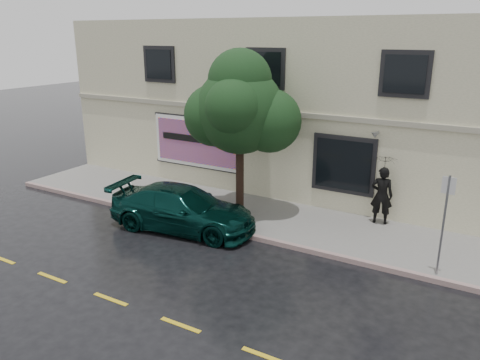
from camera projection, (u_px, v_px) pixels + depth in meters
The scene contains 12 objects.
ground at pixel (191, 247), 14.74m from camera, with size 90.00×90.00×0.00m, color black.
sidewalk at pixel (242, 212), 17.40m from camera, with size 20.00×3.50×0.15m, color gray.
curb at pixel (217, 229), 15.95m from camera, with size 20.00×0.18×0.16m, color gray.
road_marking at pixel (111, 299), 11.84m from camera, with size 19.00×0.12×0.01m, color gold.
building at pixel (305, 101), 21.12m from camera, with size 20.00×8.12×7.00m.
billboard at pixel (196, 142), 19.71m from camera, with size 4.30×0.16×2.20m.
car at pixel (183, 209), 15.91m from camera, with size 2.25×5.10×1.49m, color #072A26.
pedestrian at pixel (382, 195), 15.95m from camera, with size 0.74×0.48×2.02m, color black.
umbrella at pixel (385, 157), 15.54m from camera, with size 0.96×0.96×0.71m, color black.
street_tree at pixel (240, 111), 16.15m from camera, with size 3.05×3.05×5.28m.
fire_hydrant at pixel (130, 193), 18.04m from camera, with size 0.34×0.32×0.83m.
sign_pole at pixel (444, 217), 12.27m from camera, with size 0.35×0.07×2.83m.
Camera 1 is at (8.03, -10.87, 6.44)m, focal length 35.00 mm.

